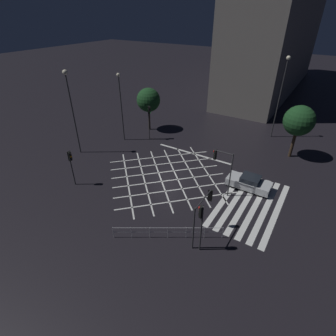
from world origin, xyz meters
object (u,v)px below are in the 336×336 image
(street_tree_near, at_px, (148,100))
(traffic_light_sw_cross, at_px, (201,219))
(traffic_light_median_south, at_px, (222,163))
(street_lamp_east, at_px, (282,85))
(traffic_light_nw_cross, at_px, (71,161))
(traffic_light_ne_cross, at_px, (149,116))
(traffic_light_sw_main, at_px, (204,207))
(street_tree_far, at_px, (299,121))
(waiting_car, at_px, (249,183))
(street_lamp_west, at_px, (70,96))
(street_lamp_far, at_px, (120,98))

(street_tree_near, bearing_deg, traffic_light_sw_cross, -135.36)
(traffic_light_median_south, distance_m, street_lamp_east, 16.16)
(traffic_light_median_south, bearing_deg, traffic_light_sw_cross, 101.33)
(traffic_light_nw_cross, bearing_deg, street_tree_near, 97.04)
(street_lamp_east, bearing_deg, traffic_light_ne_cross, 124.70)
(traffic_light_sw_main, distance_m, traffic_light_sw_cross, 1.39)
(traffic_light_ne_cross, bearing_deg, street_lamp_east, 34.70)
(street_tree_near, distance_m, street_tree_far, 18.97)
(traffic_light_ne_cross, relative_size, traffic_light_median_south, 1.01)
(traffic_light_ne_cross, distance_m, waiting_car, 15.44)
(street_lamp_east, distance_m, street_tree_far, 6.07)
(traffic_light_sw_cross, distance_m, street_lamp_west, 20.27)
(street_lamp_west, distance_m, street_tree_near, 11.01)
(street_lamp_west, xyz_separation_m, street_lamp_far, (5.60, -2.21, -1.30))
(traffic_light_sw_cross, distance_m, waiting_car, 9.76)
(traffic_light_median_south, bearing_deg, street_tree_far, -111.17)
(street_lamp_far, relative_size, street_tree_near, 1.45)
(street_lamp_east, height_order, waiting_car, street_lamp_east)
(traffic_light_nw_cross, relative_size, street_tree_near, 0.63)
(traffic_light_ne_cross, bearing_deg, traffic_light_median_south, -26.62)
(street_lamp_west, xyz_separation_m, waiting_car, (3.58, -19.68, -6.27))
(street_lamp_west, height_order, street_tree_far, street_lamp_west)
(traffic_light_sw_cross, height_order, street_tree_near, street_tree_near)
(street_tree_near, distance_m, waiting_car, 18.31)
(traffic_light_median_south, height_order, waiting_car, traffic_light_median_south)
(traffic_light_ne_cross, xyz_separation_m, street_lamp_west, (-7.61, 5.00, 3.66))
(traffic_light_sw_main, relative_size, street_lamp_west, 0.40)
(traffic_light_median_south, relative_size, street_lamp_east, 0.44)
(traffic_light_median_south, relative_size, street_tree_far, 0.73)
(traffic_light_nw_cross, xyz_separation_m, traffic_light_median_south, (6.36, -12.60, 0.58))
(traffic_light_sw_cross, height_order, street_tree_far, street_tree_far)
(traffic_light_sw_cross, bearing_deg, street_lamp_far, -34.43)
(traffic_light_nw_cross, distance_m, street_lamp_east, 26.31)
(street_lamp_far, bearing_deg, street_lamp_west, 158.44)
(traffic_light_median_south, bearing_deg, street_lamp_west, 4.35)
(traffic_light_nw_cross, height_order, street_tree_far, street_tree_far)
(traffic_light_nw_cross, xyz_separation_m, traffic_light_sw_main, (0.47, -13.63, 0.14))
(traffic_light_nw_cross, relative_size, waiting_car, 0.90)
(traffic_light_nw_cross, distance_m, traffic_light_sw_main, 13.64)
(traffic_light_sw_main, xyz_separation_m, waiting_car, (8.14, -1.13, -2.19))
(street_lamp_east, bearing_deg, street_lamp_far, 124.87)
(traffic_light_ne_cross, bearing_deg, street_lamp_far, -144.28)
(traffic_light_sw_main, height_order, street_tree_near, street_tree_near)
(street_tree_far, bearing_deg, traffic_light_ne_cross, 106.29)
(traffic_light_ne_cross, height_order, street_tree_near, street_tree_near)
(street_lamp_west, height_order, street_tree_near, street_lamp_west)
(street_lamp_west, bearing_deg, traffic_light_median_south, -85.65)
(street_tree_near, relative_size, waiting_car, 1.42)
(traffic_light_sw_main, xyz_separation_m, street_lamp_far, (10.16, 16.34, 2.78))
(traffic_light_nw_cross, xyz_separation_m, street_lamp_far, (10.64, 2.71, 2.92))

